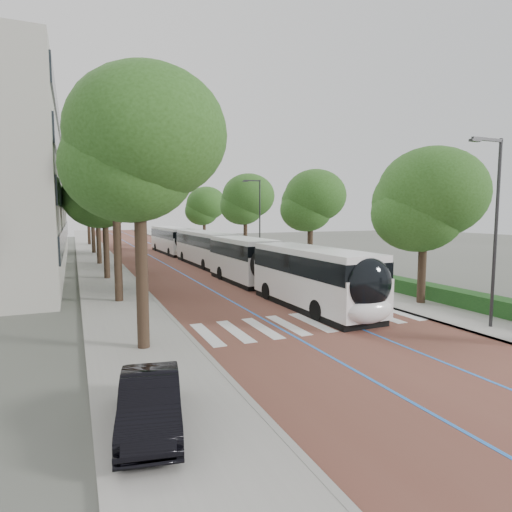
% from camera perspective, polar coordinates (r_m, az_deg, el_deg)
% --- Properties ---
extents(ground, '(160.00, 160.00, 0.00)m').
position_cam_1_polar(ground, '(19.13, 8.43, -9.55)').
color(ground, '#51544C').
rests_on(ground, ground).
extents(road, '(11.00, 140.00, 0.02)m').
position_cam_1_polar(road, '(56.74, -13.21, 0.61)').
color(road, brown).
rests_on(road, ground).
extents(sidewalk_left, '(4.00, 140.00, 0.12)m').
position_cam_1_polar(sidewalk_left, '(55.95, -20.80, 0.36)').
color(sidewalk_left, gray).
rests_on(sidewalk_left, ground).
extents(sidewalk_right, '(4.00, 140.00, 0.12)m').
position_cam_1_polar(sidewalk_right, '(58.49, -5.96, 0.94)').
color(sidewalk_right, gray).
rests_on(sidewalk_right, ground).
extents(kerb_left, '(0.20, 140.00, 0.14)m').
position_cam_1_polar(kerb_left, '(56.05, -18.86, 0.44)').
color(kerb_left, gray).
rests_on(kerb_left, ground).
extents(kerb_right, '(0.20, 140.00, 0.14)m').
position_cam_1_polar(kerb_right, '(57.96, -7.75, 0.87)').
color(kerb_right, gray).
rests_on(kerb_right, ground).
extents(zebra_crossing, '(10.55, 3.60, 0.01)m').
position_cam_1_polar(zebra_crossing, '(20.05, 7.41, -8.74)').
color(zebra_crossing, silver).
rests_on(zebra_crossing, ground).
extents(lane_line_left, '(0.12, 126.00, 0.01)m').
position_cam_1_polar(lane_line_left, '(56.49, -14.81, 0.57)').
color(lane_line_left, blue).
rests_on(lane_line_left, road).
extents(lane_line_right, '(0.12, 126.00, 0.01)m').
position_cam_1_polar(lane_line_right, '(57.04, -11.63, 0.69)').
color(lane_line_right, blue).
rests_on(lane_line_right, road).
extents(hedge, '(1.20, 14.00, 0.80)m').
position_cam_1_polar(hedge, '(24.91, 26.67, -5.27)').
color(hedge, '#153E17').
rests_on(hedge, sidewalk_right).
extents(streetlight_near, '(1.82, 0.20, 8.00)m').
position_cam_1_polar(streetlight_near, '(20.68, 29.12, 4.45)').
color(streetlight_near, '#2A2A2C').
rests_on(streetlight_near, sidewalk_right).
extents(streetlight_far, '(1.82, 0.20, 8.00)m').
position_cam_1_polar(streetlight_far, '(41.07, 0.28, 5.54)').
color(streetlight_far, '#2A2A2C').
rests_on(streetlight_far, sidewalk_right).
extents(lamp_post_left, '(0.14, 0.14, 8.00)m').
position_cam_1_polar(lamp_post_left, '(23.97, -14.50, 3.43)').
color(lamp_post_left, '#2A2A2C').
rests_on(lamp_post_left, sidewalk_left).
extents(trees_left, '(6.47, 60.85, 10.09)m').
position_cam_1_polar(trees_left, '(42.92, -20.39, 7.96)').
color(trees_left, black).
rests_on(trees_left, ground).
extents(trees_right, '(5.76, 47.71, 8.65)m').
position_cam_1_polar(trees_right, '(41.97, 1.37, 6.85)').
color(trees_right, black).
rests_on(trees_right, ground).
extents(lead_bus, '(2.88, 18.44, 3.20)m').
position_cam_1_polar(lead_bus, '(25.90, 3.07, -1.76)').
color(lead_bus, black).
rests_on(lead_bus, ground).
extents(bus_queued_0, '(2.72, 12.44, 3.20)m').
position_cam_1_polar(bus_queued_0, '(40.83, -6.70, 1.01)').
color(bus_queued_0, white).
rests_on(bus_queued_0, ground).
extents(bus_queued_1, '(2.92, 12.47, 3.20)m').
position_cam_1_polar(bus_queued_1, '(53.28, -11.09, 2.07)').
color(bus_queued_1, white).
rests_on(bus_queued_1, ground).
extents(parked_car, '(1.97, 3.98, 1.25)m').
position_cam_1_polar(parked_car, '(10.60, -13.93, -18.37)').
color(parked_car, black).
rests_on(parked_car, sidewalk_left).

